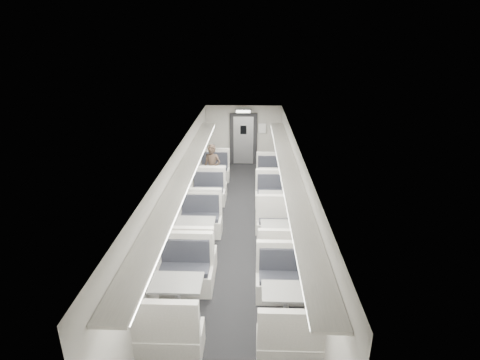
# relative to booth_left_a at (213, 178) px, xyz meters

# --- Properties ---
(room) EXTENTS (3.24, 12.24, 2.64)m
(room) POSITION_rel_booth_left_a_xyz_m (1.00, -3.26, 0.82)
(room) COLOR black
(room) RESTS_ON ground
(booth_left_a) EXTENTS (1.06, 2.15, 1.15)m
(booth_left_a) POSITION_rel_booth_left_a_xyz_m (0.00, 0.00, 0.00)
(booth_left_a) COLOR #ADADA3
(booth_left_a) RESTS_ON room
(booth_left_b) EXTENTS (1.05, 2.12, 1.14)m
(booth_left_b) POSITION_rel_booth_left_a_xyz_m (0.00, -2.03, -0.00)
(booth_left_b) COLOR #ADADA3
(booth_left_b) RESTS_ON room
(booth_left_c) EXTENTS (1.13, 2.29, 1.23)m
(booth_left_c) POSITION_rel_booth_left_a_xyz_m (0.00, -4.05, 0.03)
(booth_left_c) COLOR #ADADA3
(booth_left_c) RESTS_ON room
(booth_left_d) EXTENTS (1.14, 2.31, 1.24)m
(booth_left_d) POSITION_rel_booth_left_a_xyz_m (0.00, -6.40, 0.03)
(booth_left_d) COLOR #ADADA3
(booth_left_d) RESTS_ON room
(booth_right_a) EXTENTS (0.96, 1.95, 1.04)m
(booth_right_a) POSITION_rel_booth_left_a_xyz_m (2.00, 0.04, -0.04)
(booth_right_a) COLOR #ADADA3
(booth_right_a) RESTS_ON room
(booth_right_b) EXTENTS (1.05, 2.14, 1.14)m
(booth_right_b) POSITION_rel_booth_left_a_xyz_m (2.00, -2.20, -0.00)
(booth_right_b) COLOR #ADADA3
(booth_right_b) RESTS_ON room
(booth_right_c) EXTENTS (1.00, 2.02, 1.08)m
(booth_right_c) POSITION_rel_booth_left_a_xyz_m (2.00, -3.95, -0.02)
(booth_right_c) COLOR #ADADA3
(booth_right_c) RESTS_ON room
(booth_right_d) EXTENTS (1.07, 2.18, 1.17)m
(booth_right_d) POSITION_rel_booth_left_a_xyz_m (2.00, -6.53, 0.00)
(booth_right_d) COLOR #ADADA3
(booth_right_d) RESTS_ON room
(passenger) EXTENTS (0.70, 0.56, 1.66)m
(passenger) POSITION_rel_booth_left_a_xyz_m (0.03, -0.34, 0.45)
(passenger) COLOR black
(passenger) RESTS_ON room
(window_a) EXTENTS (0.02, 1.18, 0.84)m
(window_a) POSITION_rel_booth_left_a_xyz_m (-0.49, 0.14, 0.97)
(window_a) COLOR black
(window_a) RESTS_ON room
(window_b) EXTENTS (0.02, 1.18, 0.84)m
(window_b) POSITION_rel_booth_left_a_xyz_m (-0.49, -2.06, 0.97)
(window_b) COLOR black
(window_b) RESTS_ON room
(window_c) EXTENTS (0.02, 1.18, 0.84)m
(window_c) POSITION_rel_booth_left_a_xyz_m (-0.49, -4.26, 0.97)
(window_c) COLOR black
(window_c) RESTS_ON room
(window_d) EXTENTS (0.02, 1.18, 0.84)m
(window_d) POSITION_rel_booth_left_a_xyz_m (-0.49, -6.46, 0.97)
(window_d) COLOR black
(window_d) RESTS_ON room
(luggage_rack_left) EXTENTS (0.46, 10.40, 0.09)m
(luggage_rack_left) POSITION_rel_booth_left_a_xyz_m (-0.24, -3.56, 1.53)
(luggage_rack_left) COLOR #ADADA3
(luggage_rack_left) RESTS_ON room
(luggage_rack_right) EXTENTS (0.46, 10.40, 0.09)m
(luggage_rack_right) POSITION_rel_booth_left_a_xyz_m (2.24, -3.56, 1.53)
(luggage_rack_right) COLOR #ADADA3
(luggage_rack_right) RESTS_ON room
(vestibule_door) EXTENTS (1.10, 0.13, 2.10)m
(vestibule_door) POSITION_rel_booth_left_a_xyz_m (1.00, 2.67, 0.65)
(vestibule_door) COLOR black
(vestibule_door) RESTS_ON room
(exit_sign) EXTENTS (0.62, 0.12, 0.16)m
(exit_sign) POSITION_rel_booth_left_a_xyz_m (1.00, 2.18, 1.90)
(exit_sign) COLOR black
(exit_sign) RESTS_ON room
(wall_notice) EXTENTS (0.32, 0.02, 0.40)m
(wall_notice) POSITION_rel_booth_left_a_xyz_m (1.75, 2.66, 1.12)
(wall_notice) COLOR white
(wall_notice) RESTS_ON room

